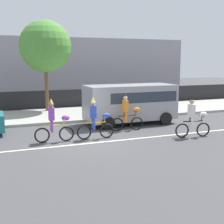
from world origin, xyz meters
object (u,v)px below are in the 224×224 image
parade_cyclist_purple (54,123)px  parade_cyclist_orange (127,114)px  parade_cyclist_cobalt (96,121)px  parked_van_grey (131,101)px  parade_cyclist_zebra (193,119)px

parade_cyclist_purple → parade_cyclist_orange: size_ratio=1.00×
parade_cyclist_purple → parade_cyclist_orange: 4.01m
parade_cyclist_cobalt → parade_cyclist_purple: bearing=176.6°
parked_van_grey → parade_cyclist_orange: bearing=-121.3°
parade_cyclist_purple → parked_van_grey: bearing=26.9°
parade_cyclist_cobalt → parked_van_grey: (2.94, 2.54, 0.44)m
parade_cyclist_orange → parade_cyclist_zebra: size_ratio=1.00×
parade_cyclist_orange → parked_van_grey: parked_van_grey is taller
parade_cyclist_cobalt → parked_van_grey: bearing=40.8°
parade_cyclist_purple → parade_cyclist_zebra: size_ratio=1.00×
parade_cyclist_purple → parade_cyclist_zebra: same height
parade_cyclist_purple → parked_van_grey: 5.39m
parade_cyclist_zebra → parked_van_grey: parked_van_grey is taller
parade_cyclist_purple → parade_cyclist_cobalt: (1.85, -0.11, 0.00)m
parade_cyclist_purple → parade_cyclist_cobalt: 1.85m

